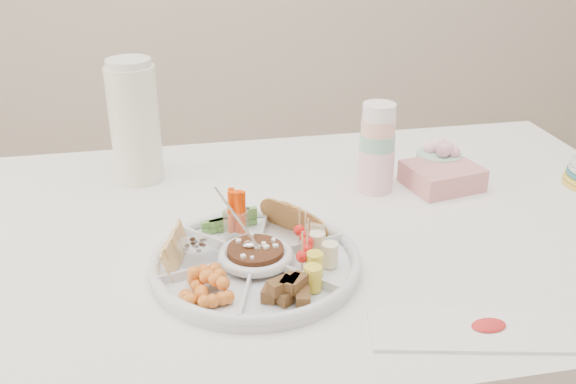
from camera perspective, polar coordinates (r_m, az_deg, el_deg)
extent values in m
cube|color=white|center=(1.56, 2.93, -15.08)|extent=(1.52, 1.02, 0.76)
cylinder|color=silver|center=(1.18, -2.90, -5.95)|extent=(0.46, 0.46, 0.04)
cylinder|color=brown|center=(1.17, -2.91, -5.63)|extent=(0.12, 0.12, 0.04)
cylinder|color=beige|center=(1.46, 7.93, 4.30)|extent=(0.09, 0.09, 0.23)
cylinder|color=silver|center=(1.53, -13.49, 6.23)|extent=(0.13, 0.13, 0.30)
cylinder|color=#A1B8AE|center=(1.60, 13.27, 2.94)|extent=(0.14, 0.14, 0.08)
cube|color=#D68686|center=(1.54, 13.52, 1.40)|extent=(0.18, 0.17, 0.05)
cube|color=white|center=(1.07, 15.93, -11.77)|extent=(0.33, 0.17, 0.01)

